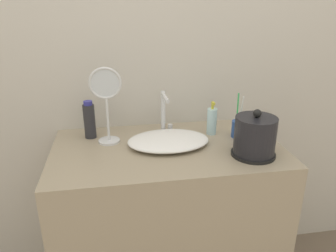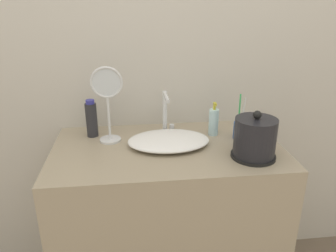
{
  "view_description": "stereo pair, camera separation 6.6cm",
  "coord_description": "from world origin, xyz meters",
  "px_view_note": "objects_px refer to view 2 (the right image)",
  "views": [
    {
      "loc": [
        -0.22,
        -1.02,
        1.47
      ],
      "look_at": [
        0.0,
        0.29,
        0.95
      ],
      "focal_mm": 35.0,
      "sensor_mm": 36.0,
      "label": 1
    },
    {
      "loc": [
        -0.15,
        -1.03,
        1.47
      ],
      "look_at": [
        0.0,
        0.29,
        0.95
      ],
      "focal_mm": 35.0,
      "sensor_mm": 36.0,
      "label": 2
    }
  ],
  "objects_px": {
    "lotion_bottle": "(214,122)",
    "toothbrush_cup": "(240,130)",
    "electric_kettle": "(255,139)",
    "vanity_mirror": "(108,98)",
    "shampoo_bottle": "(92,119)",
    "faucet": "(166,111)"
  },
  "relations": [
    {
      "from": "faucet",
      "to": "electric_kettle",
      "type": "height_order",
      "value": "faucet"
    },
    {
      "from": "toothbrush_cup",
      "to": "lotion_bottle",
      "type": "relative_size",
      "value": 1.31
    },
    {
      "from": "toothbrush_cup",
      "to": "lotion_bottle",
      "type": "height_order",
      "value": "toothbrush_cup"
    },
    {
      "from": "electric_kettle",
      "to": "faucet",
      "type": "bearing_deg",
      "value": 138.51
    },
    {
      "from": "toothbrush_cup",
      "to": "electric_kettle",
      "type": "bearing_deg",
      "value": -92.08
    },
    {
      "from": "faucet",
      "to": "toothbrush_cup",
      "type": "xyz_separation_m",
      "value": [
        0.34,
        -0.1,
        -0.07
      ]
    },
    {
      "from": "lotion_bottle",
      "to": "faucet",
      "type": "bearing_deg",
      "value": 170.15
    },
    {
      "from": "lotion_bottle",
      "to": "electric_kettle",
      "type": "bearing_deg",
      "value": -67.11
    },
    {
      "from": "electric_kettle",
      "to": "vanity_mirror",
      "type": "xyz_separation_m",
      "value": [
        -0.6,
        0.24,
        0.12
      ]
    },
    {
      "from": "lotion_bottle",
      "to": "vanity_mirror",
      "type": "bearing_deg",
      "value": -178.21
    },
    {
      "from": "electric_kettle",
      "to": "lotion_bottle",
      "type": "height_order",
      "value": "electric_kettle"
    },
    {
      "from": "electric_kettle",
      "to": "shampoo_bottle",
      "type": "relative_size",
      "value": 1.13
    },
    {
      "from": "lotion_bottle",
      "to": "shampoo_bottle",
      "type": "distance_m",
      "value": 0.58
    },
    {
      "from": "faucet",
      "to": "vanity_mirror",
      "type": "distance_m",
      "value": 0.29
    },
    {
      "from": "faucet",
      "to": "vanity_mirror",
      "type": "height_order",
      "value": "vanity_mirror"
    },
    {
      "from": "lotion_bottle",
      "to": "toothbrush_cup",
      "type": "bearing_deg",
      "value": -27.26
    },
    {
      "from": "electric_kettle",
      "to": "toothbrush_cup",
      "type": "bearing_deg",
      "value": 87.92
    },
    {
      "from": "toothbrush_cup",
      "to": "lotion_bottle",
      "type": "distance_m",
      "value": 0.13
    },
    {
      "from": "toothbrush_cup",
      "to": "vanity_mirror",
      "type": "xyz_separation_m",
      "value": [
        -0.61,
        0.04,
        0.16
      ]
    },
    {
      "from": "vanity_mirror",
      "to": "shampoo_bottle",
      "type": "bearing_deg",
      "value": 141.53
    },
    {
      "from": "toothbrush_cup",
      "to": "lotion_bottle",
      "type": "xyz_separation_m",
      "value": [
        -0.11,
        0.06,
        0.02
      ]
    },
    {
      "from": "shampoo_bottle",
      "to": "toothbrush_cup",
      "type": "bearing_deg",
      "value": -9.18
    }
  ]
}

